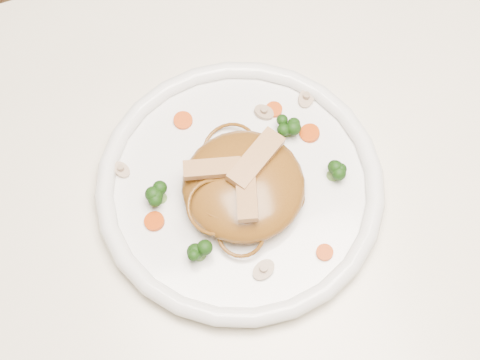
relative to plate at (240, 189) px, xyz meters
name	(u,v)px	position (x,y,z in m)	size (l,w,h in m)	color
ground	(287,351)	(0.08, -0.06, -0.76)	(4.00, 4.00, 0.00)	brown
table	(320,244)	(0.08, -0.06, -0.11)	(1.20, 0.80, 0.75)	white
plate	(240,189)	(0.00, 0.00, 0.00)	(0.30, 0.30, 0.02)	white
noodle_mound	(243,185)	(0.00, -0.01, 0.03)	(0.13, 0.13, 0.04)	brown
chicken_a	(256,159)	(0.02, 0.00, 0.05)	(0.07, 0.02, 0.01)	tan
chicken_b	(212,168)	(-0.03, 0.01, 0.05)	(0.06, 0.02, 0.01)	tan
chicken_c	(247,192)	(0.00, -0.03, 0.05)	(0.06, 0.02, 0.01)	tan
broccoli_0	(288,125)	(0.07, 0.04, 0.02)	(0.03, 0.03, 0.03)	#143B0C
broccoli_1	(159,193)	(-0.08, 0.02, 0.02)	(0.02, 0.02, 0.03)	#143B0C
broccoli_2	(199,250)	(-0.07, -0.06, 0.02)	(0.03, 0.03, 0.03)	#143B0C
broccoli_3	(334,170)	(0.10, -0.02, 0.02)	(0.02, 0.02, 0.03)	#143B0C
carrot_0	(274,110)	(0.07, 0.07, 0.01)	(0.02, 0.02, 0.01)	#C13D07
carrot_1	(154,221)	(-0.10, -0.01, 0.01)	(0.02, 0.02, 0.01)	#C13D07
carrot_2	(310,133)	(0.09, 0.03, 0.01)	(0.02, 0.02, 0.01)	#C13D07
carrot_3	(183,121)	(-0.03, 0.10, 0.01)	(0.02, 0.02, 0.01)	#C13D07
carrot_4	(325,252)	(0.05, -0.10, 0.01)	(0.02, 0.02, 0.01)	#C13D07
mushroom_0	(264,270)	(-0.01, -0.10, 0.01)	(0.02, 0.02, 0.01)	tan
mushroom_1	(306,98)	(0.11, 0.07, 0.01)	(0.02, 0.02, 0.01)	tan
mushroom_2	(122,170)	(-0.11, 0.06, 0.01)	(0.02, 0.02, 0.01)	tan
mushroom_3	(264,113)	(0.06, 0.07, 0.01)	(0.02, 0.02, 0.01)	tan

